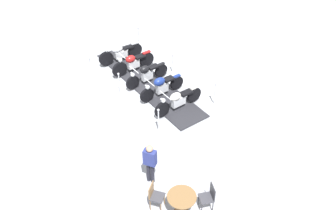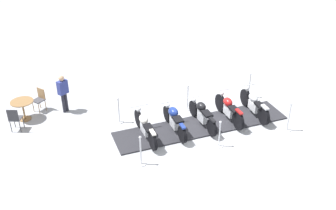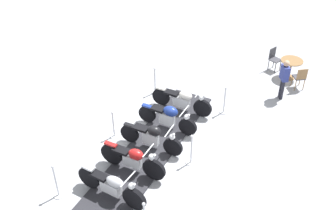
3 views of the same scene
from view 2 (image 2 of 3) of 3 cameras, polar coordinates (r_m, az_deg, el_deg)
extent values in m
plane|color=#A8AAB2|center=(14.90, 4.93, -3.06)|extent=(80.00, 80.00, 0.00)
cube|color=#28282D|center=(14.88, 4.94, -2.97)|extent=(5.73, 5.72, 0.05)
cylinder|color=black|center=(16.25, 11.16, 1.08)|extent=(0.55, 0.61, 0.69)
cylinder|color=black|center=(15.13, 13.72, -1.55)|extent=(0.55, 0.61, 0.69)
cube|color=silver|center=(15.67, 12.40, -0.14)|extent=(0.57, 0.60, 0.34)
ellipsoid|color=#B7BAC1|center=(15.65, 12.26, 1.04)|extent=(0.56, 0.59, 0.28)
cube|color=black|center=(15.26, 13.18, -0.03)|extent=(0.53, 0.56, 0.08)
cube|color=#B7BAC1|center=(14.94, 13.89, -0.32)|extent=(0.37, 0.39, 0.06)
cylinder|color=silver|center=(16.06, 11.39, 1.87)|extent=(0.25, 0.27, 0.59)
cylinder|color=silver|center=(15.83, 11.65, 2.87)|extent=(0.51, 0.45, 0.04)
sphere|color=silver|center=(16.00, 11.41, 2.39)|extent=(0.18, 0.18, 0.18)
cylinder|color=black|center=(15.68, 7.58, 0.32)|extent=(0.57, 0.58, 0.71)
cylinder|color=black|center=(14.63, 10.15, -2.25)|extent=(0.57, 0.58, 0.71)
cube|color=silver|center=(15.14, 8.83, -0.84)|extent=(0.52, 0.52, 0.36)
ellipsoid|color=#AD1919|center=(15.08, 8.67, 0.44)|extent=(0.55, 0.55, 0.32)
cube|color=black|center=(14.73, 9.58, -0.61)|extent=(0.55, 0.55, 0.08)
cube|color=#AD1919|center=(14.43, 10.29, -0.95)|extent=(0.37, 0.37, 0.06)
cylinder|color=silver|center=(15.48, 7.80, 1.15)|extent=(0.27, 0.27, 0.60)
cylinder|color=silver|center=(15.24, 8.04, 2.20)|extent=(0.46, 0.45, 0.04)
sphere|color=silver|center=(15.41, 7.81, 1.71)|extent=(0.18, 0.18, 0.18)
cylinder|color=black|center=(15.28, 3.72, -0.49)|extent=(0.53, 0.51, 0.63)
cylinder|color=black|center=(14.15, 6.38, -3.33)|extent=(0.53, 0.51, 0.63)
cube|color=silver|center=(14.67, 5.01, -1.63)|extent=(0.49, 0.48, 0.42)
ellipsoid|color=black|center=(14.59, 4.84, -0.22)|extent=(0.54, 0.54, 0.32)
cube|color=black|center=(14.26, 5.67, -1.25)|extent=(0.54, 0.53, 0.08)
cube|color=black|center=(13.96, 6.45, -2.15)|extent=(0.34, 0.33, 0.06)
cylinder|color=silver|center=(15.10, 3.85, 0.27)|extent=(0.23, 0.22, 0.54)
cylinder|color=silver|center=(14.89, 4.00, 1.25)|extent=(0.46, 0.48, 0.04)
sphere|color=silver|center=(15.06, 3.81, 0.75)|extent=(0.18, 0.18, 0.18)
cylinder|color=black|center=(14.91, -0.11, -1.26)|extent=(0.51, 0.52, 0.62)
cylinder|color=black|center=(13.73, 2.10, -4.29)|extent=(0.51, 0.52, 0.62)
cube|color=silver|center=(14.28, 0.95, -2.48)|extent=(0.50, 0.51, 0.41)
ellipsoid|color=navy|center=(14.20, 0.77, -1.02)|extent=(0.60, 0.60, 0.34)
cube|color=black|center=(13.86, 1.46, -2.12)|extent=(0.53, 0.53, 0.08)
cube|color=navy|center=(13.54, 2.12, -3.10)|extent=(0.33, 0.34, 0.06)
cylinder|color=silver|center=(14.72, -0.01, -0.52)|extent=(0.25, 0.25, 0.53)
cylinder|color=silver|center=(14.50, 0.09, 0.44)|extent=(0.51, 0.50, 0.04)
sphere|color=silver|center=(14.68, -0.05, -0.06)|extent=(0.18, 0.18, 0.18)
cylinder|color=black|center=(14.64, -4.32, -1.92)|extent=(0.55, 0.54, 0.66)
cylinder|color=black|center=(13.36, -2.21, -5.27)|extent=(0.55, 0.54, 0.66)
cube|color=silver|center=(13.97, -3.32, -3.43)|extent=(0.57, 0.56, 0.35)
ellipsoid|color=silver|center=(13.93, -3.55, -2.06)|extent=(0.56, 0.56, 0.31)
cube|color=black|center=(13.52, -2.82, -3.35)|extent=(0.57, 0.56, 0.08)
cube|color=silver|center=(13.16, -2.24, -3.99)|extent=(0.35, 0.35, 0.06)
cylinder|color=silver|center=(14.42, -4.27, -1.13)|extent=(0.27, 0.26, 0.56)
cylinder|color=silver|center=(14.19, -4.22, -0.11)|extent=(0.52, 0.53, 0.04)
sphere|color=silver|center=(14.37, -4.31, -0.62)|extent=(0.18, 0.18, 0.18)
cylinder|color=silver|center=(17.16, 11.55, 1.18)|extent=(0.32, 0.32, 0.03)
cylinder|color=silver|center=(16.92, 11.73, 2.75)|extent=(0.05, 0.05, 1.03)
sphere|color=silver|center=(16.68, 11.92, 4.44)|extent=(0.09, 0.09, 0.09)
cylinder|color=silver|center=(15.18, -7.04, -2.45)|extent=(0.29, 0.29, 0.03)
cylinder|color=silver|center=(14.92, -7.16, -0.83)|extent=(0.05, 0.05, 0.97)
sphere|color=silver|center=(14.67, -7.28, 0.92)|extent=(0.09, 0.09, 0.09)
cylinder|color=silver|center=(15.26, 16.86, -3.45)|extent=(0.31, 0.31, 0.03)
cylinder|color=silver|center=(14.99, 17.15, -1.73)|extent=(0.05, 0.05, 1.05)
sphere|color=silver|center=(14.71, 17.47, 0.14)|extent=(0.09, 0.09, 0.09)
cylinder|color=silver|center=(15.95, 2.83, -0.53)|extent=(0.32, 0.32, 0.03)
cylinder|color=silver|center=(15.70, 2.88, 1.06)|extent=(0.05, 0.05, 0.98)
sphere|color=silver|center=(15.46, 2.93, 2.78)|extent=(0.09, 0.09, 0.09)
cylinder|color=silver|center=(12.99, -3.91, -8.50)|extent=(0.32, 0.32, 0.03)
cylinder|color=silver|center=(12.68, -3.99, -6.69)|extent=(0.05, 0.05, 1.00)
sphere|color=silver|center=(12.38, -4.08, -4.70)|extent=(0.09, 0.09, 0.09)
cylinder|color=silver|center=(13.89, 7.36, -5.87)|extent=(0.31, 0.31, 0.03)
cylinder|color=silver|center=(13.62, 7.49, -4.25)|extent=(0.05, 0.05, 0.92)
sphere|color=silver|center=(13.35, 7.63, -2.49)|extent=(0.09, 0.09, 0.09)
cylinder|color=olive|center=(16.24, -20.00, -1.89)|extent=(0.47, 0.47, 0.02)
cylinder|color=olive|center=(16.05, -20.23, -0.73)|extent=(0.07, 0.07, 0.74)
cylinder|color=olive|center=(15.87, -20.47, 0.46)|extent=(0.86, 0.86, 0.03)
cylinder|color=#2D2D33|center=(15.74, -21.40, -2.28)|extent=(0.03, 0.03, 0.47)
cylinder|color=#2D2D33|center=(15.61, -20.25, -2.32)|extent=(0.03, 0.03, 0.47)
cylinder|color=#2D2D33|center=(15.47, -21.84, -2.94)|extent=(0.03, 0.03, 0.47)
cylinder|color=#2D2D33|center=(15.34, -20.67, -2.98)|extent=(0.03, 0.03, 0.47)
cube|color=#3F3F47|center=(15.41, -21.21, -1.82)|extent=(0.52, 0.52, 0.04)
cube|color=#2D2D33|center=(15.15, -21.62, -1.40)|extent=(0.38, 0.18, 0.44)
cylinder|color=olive|center=(16.30, -18.21, -0.52)|extent=(0.03, 0.03, 0.46)
cylinder|color=olive|center=(16.55, -18.98, -0.20)|extent=(0.03, 0.03, 0.46)
cylinder|color=olive|center=(16.48, -17.34, -0.02)|extent=(0.03, 0.03, 0.46)
cylinder|color=olive|center=(16.72, -18.11, 0.29)|extent=(0.03, 0.03, 0.46)
cube|color=#3F3F47|center=(16.40, -18.30, 0.65)|extent=(0.46, 0.46, 0.04)
cube|color=olive|center=(16.39, -17.94, 1.63)|extent=(0.40, 0.09, 0.43)
cylinder|color=#23232D|center=(16.14, -14.56, 0.45)|extent=(0.12, 0.12, 0.81)
cylinder|color=#23232D|center=(16.07, -14.93, 0.26)|extent=(0.12, 0.12, 0.81)
cube|color=navy|center=(15.79, -15.06, 2.51)|extent=(0.30, 0.44, 0.56)
sphere|color=tan|center=(15.63, -15.24, 3.78)|extent=(0.22, 0.22, 0.22)
camera|label=1|loc=(19.40, -44.15, 27.15)|focal=40.33mm
camera|label=3|loc=(21.16, 23.25, 29.27)|focal=43.10mm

